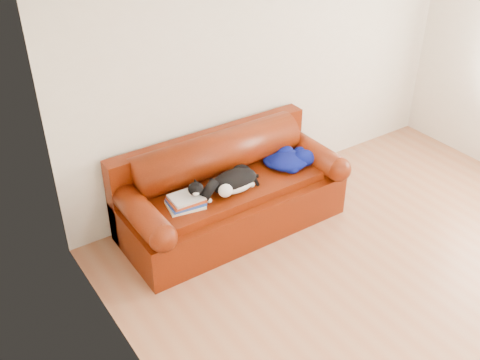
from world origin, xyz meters
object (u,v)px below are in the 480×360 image
at_px(cat, 234,182).
at_px(blanket, 289,159).
at_px(sofa_base, 232,205).
at_px(book_stack, 186,201).

height_order(cat, blanket, cat).
relative_size(sofa_base, cat, 3.15).
bearing_deg(book_stack, sofa_base, 10.83).
relative_size(sofa_base, book_stack, 6.05).
distance_m(sofa_base, blanket, 0.71).
height_order(sofa_base, cat, cat).
bearing_deg(sofa_base, blanket, -5.17).
relative_size(book_stack, cat, 0.52).
bearing_deg(blanket, book_stack, -177.79).
distance_m(sofa_base, cat, 0.38).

